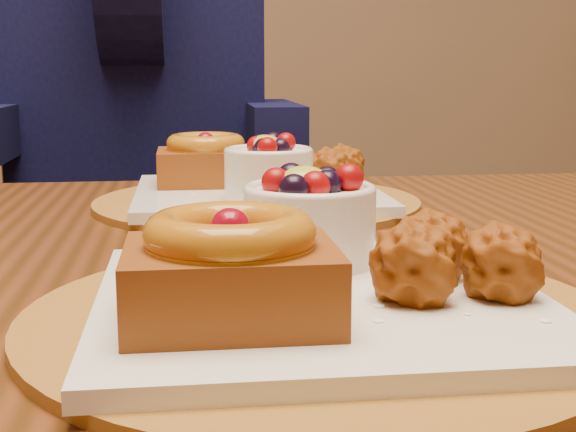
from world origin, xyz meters
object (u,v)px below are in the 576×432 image
object	(u,v)px
diner	(136,49)
place_setting_far	(255,183)
place_setting_near	(313,278)
chair_far	(128,309)
dining_table	(280,328)

from	to	relation	value
diner	place_setting_far	bearing A→B (deg)	-54.20
place_setting_near	chair_far	bearing A→B (deg)	100.96
place_setting_far	chair_far	xyz separation A→B (m)	(-0.19, 0.57, -0.32)
dining_table	chair_far	world-z (taller)	chair_far
dining_table	place_setting_far	distance (m)	0.24
place_setting_far	chair_far	world-z (taller)	place_setting_far
dining_table	place_setting_near	bearing A→B (deg)	-90.93
place_setting_far	chair_far	bearing A→B (deg)	108.72
diner	place_setting_near	bearing A→B (deg)	-60.99
chair_far	diner	size ratio (longest dim) A/B	0.94
place_setting_far	diner	distance (m)	0.61
dining_table	place_setting_far	world-z (taller)	place_setting_far
chair_far	diner	xyz separation A→B (m)	(0.03, -0.01, 0.48)
dining_table	place_setting_near	size ratio (longest dim) A/B	4.21
place_setting_near	place_setting_far	size ratio (longest dim) A/B	1.00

